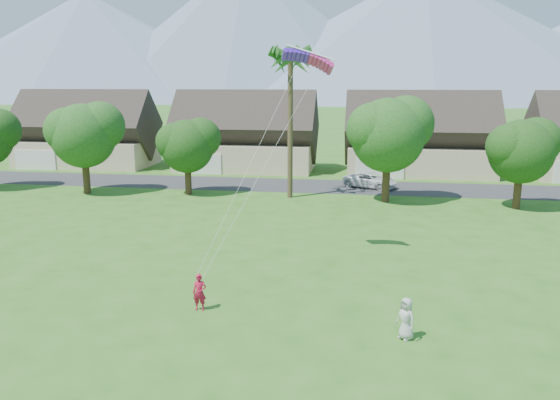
% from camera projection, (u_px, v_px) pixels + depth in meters
% --- Properties ---
extents(ground, '(500.00, 500.00, 0.00)m').
position_uv_depth(ground, '(236.00, 368.00, 18.82)').
color(ground, '#2D6019').
rests_on(ground, ground).
extents(street, '(90.00, 7.00, 0.01)m').
position_uv_depth(street, '(319.00, 186.00, 51.66)').
color(street, '#2D2D30').
rests_on(street, ground).
extents(kite_flyer, '(0.62, 0.43, 1.62)m').
position_uv_depth(kite_flyer, '(200.00, 292.00, 23.46)').
color(kite_flyer, '#AE1333').
rests_on(kite_flyer, ground).
extents(watcher, '(0.94, 0.95, 1.66)m').
position_uv_depth(watcher, '(406.00, 319.00, 20.81)').
color(watcher, '#B0B1AC').
rests_on(watcher, ground).
extents(parked_car, '(5.50, 4.15, 1.39)m').
position_uv_depth(parked_car, '(370.00, 180.00, 50.79)').
color(parked_car, silver).
rests_on(parked_car, ground).
extents(mountain_ridge, '(540.00, 240.00, 70.00)m').
position_uv_depth(mountain_ridge, '(381.00, 41.00, 262.19)').
color(mountain_ridge, slate).
rests_on(mountain_ridge, ground).
extents(houses_row, '(72.75, 8.19, 8.86)m').
position_uv_depth(houses_row, '(331.00, 140.00, 59.54)').
color(houses_row, beige).
rests_on(houses_row, ground).
extents(tree_row, '(62.27, 6.67, 8.45)m').
position_uv_depth(tree_row, '(299.00, 141.00, 44.92)').
color(tree_row, '#47301C').
rests_on(tree_row, ground).
extents(fan_palm, '(3.00, 3.00, 13.80)m').
position_uv_depth(fan_palm, '(290.00, 55.00, 44.14)').
color(fan_palm, '#4C3D26').
rests_on(fan_palm, ground).
extents(parafoil_kite, '(2.75, 1.14, 0.50)m').
position_uv_depth(parafoil_kite, '(309.00, 58.00, 28.23)').
color(parafoil_kite, '#4B1AC9').
rests_on(parafoil_kite, ground).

